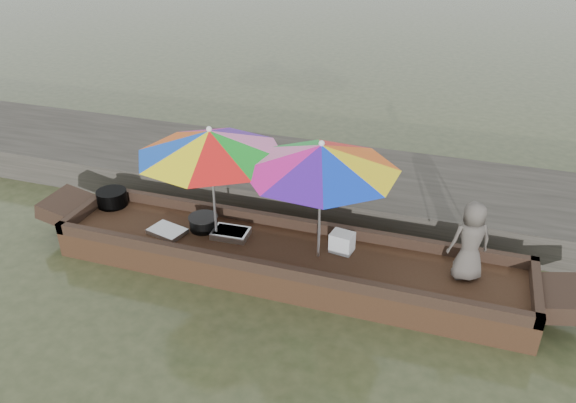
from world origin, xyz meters
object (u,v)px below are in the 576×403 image
(boat_hull, at_px, (286,261))
(umbrella_bow, at_px, (213,185))
(cooking_pot, at_px, (112,198))
(tray_scallop, at_px, (167,231))
(supply_bag, at_px, (342,242))
(vendor, at_px, (470,241))
(tray_crayfish, at_px, (231,233))
(charcoal_grill, at_px, (203,223))
(umbrella_stern, at_px, (320,202))

(boat_hull, distance_m, umbrella_bow, 1.35)
(cooking_pot, bearing_deg, tray_scallop, -21.46)
(cooking_pot, relative_size, supply_bag, 1.54)
(vendor, bearing_deg, umbrella_bow, -21.52)
(cooking_pot, xyz_separation_m, tray_crayfish, (1.98, -0.26, -0.07))
(charcoal_grill, bearing_deg, supply_bag, 1.90)
(tray_scallop, distance_m, vendor, 3.85)
(tray_scallop, relative_size, supply_bag, 1.69)
(tray_scallop, bearing_deg, charcoal_grill, 31.75)
(cooking_pot, bearing_deg, umbrella_bow, -10.41)
(tray_crayfish, distance_m, supply_bag, 1.48)
(cooking_pot, distance_m, vendor, 4.98)
(charcoal_grill, bearing_deg, umbrella_stern, -4.85)
(cooking_pot, distance_m, supply_bag, 3.46)
(tray_scallop, bearing_deg, cooking_pot, 158.54)
(boat_hull, distance_m, supply_bag, 0.78)
(charcoal_grill, bearing_deg, cooking_pot, 172.93)
(tray_crayfish, bearing_deg, charcoal_grill, 171.62)
(boat_hull, height_order, charcoal_grill, charcoal_grill)
(boat_hull, height_order, tray_scallop, tray_scallop)
(boat_hull, bearing_deg, umbrella_bow, 180.00)
(cooking_pot, xyz_separation_m, tray_scallop, (1.14, -0.45, -0.08))
(cooking_pot, xyz_separation_m, charcoal_grill, (1.56, -0.19, -0.03))
(cooking_pot, height_order, supply_bag, supply_bag)
(cooking_pot, bearing_deg, boat_hull, -6.85)
(umbrella_stern, bearing_deg, umbrella_bow, 180.00)
(boat_hull, relative_size, vendor, 6.07)
(tray_scallop, xyz_separation_m, supply_bag, (2.31, 0.32, 0.10))
(cooking_pot, bearing_deg, supply_bag, -2.16)
(umbrella_bow, distance_m, umbrella_stern, 1.39)
(umbrella_stern, bearing_deg, vendor, 4.09)
(charcoal_grill, xyz_separation_m, vendor, (3.40, -0.01, 0.41))
(tray_scallop, height_order, supply_bag, supply_bag)
(tray_scallop, distance_m, umbrella_bow, 1.01)
(tray_scallop, xyz_separation_m, umbrella_stern, (2.06, 0.12, 0.74))
(boat_hull, relative_size, tray_crayfish, 12.77)
(boat_hull, xyz_separation_m, tray_crayfish, (-0.79, 0.08, 0.22))
(charcoal_grill, bearing_deg, vendor, -0.23)
(tray_scallop, relative_size, charcoal_grill, 1.26)
(boat_hull, xyz_separation_m, supply_bag, (0.68, 0.20, 0.30))
(vendor, xyz_separation_m, umbrella_bow, (-3.15, -0.13, 0.28))
(boat_hull, xyz_separation_m, cooking_pot, (-2.77, 0.33, 0.29))
(tray_crayfish, bearing_deg, tray_scallop, -166.98)
(cooking_pot, height_order, tray_scallop, cooking_pot)
(tray_crayfish, distance_m, charcoal_grill, 0.43)
(supply_bag, height_order, vendor, vendor)
(tray_crayfish, height_order, umbrella_stern, umbrella_stern)
(boat_hull, height_order, supply_bag, supply_bag)
(boat_hull, bearing_deg, charcoal_grill, 173.44)
(boat_hull, xyz_separation_m, vendor, (2.19, 0.13, 0.67))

